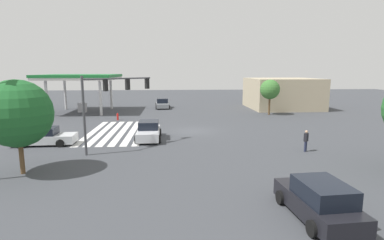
% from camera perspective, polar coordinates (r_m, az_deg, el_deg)
% --- Properties ---
extents(ground_plane, '(125.22, 125.22, 0.00)m').
position_cam_1_polar(ground_plane, '(29.67, 0.00, -2.08)').
color(ground_plane, '#3D3F44').
extents(crosswalk_markings, '(11.65, 5.35, 0.01)m').
position_cam_1_polar(crosswalk_markings, '(30.08, -14.00, -2.20)').
color(crosswalk_markings, silver).
rests_on(crosswalk_markings, ground_plane).
extents(traffic_signal_mast, '(4.41, 4.41, 5.57)m').
position_cam_1_polar(traffic_signal_mast, '(23.04, -15.23, 4.69)').
color(traffic_signal_mast, '#47474C').
rests_on(traffic_signal_mast, ground_plane).
extents(car_0, '(4.47, 2.17, 1.57)m').
position_cam_1_polar(car_0, '(26.25, -8.26, -2.10)').
color(car_0, silver).
rests_on(car_0, ground_plane).
extents(car_1, '(2.24, 4.90, 1.42)m').
position_cam_1_polar(car_1, '(26.87, -26.59, -2.84)').
color(car_1, silver).
rests_on(car_1, ground_plane).
extents(car_2, '(4.65, 2.34, 1.53)m').
position_cam_1_polar(car_2, '(47.81, -5.67, 3.14)').
color(car_2, gray).
rests_on(car_2, ground_plane).
extents(car_3, '(4.49, 2.33, 1.62)m').
position_cam_1_polar(car_3, '(13.47, 22.98, -13.99)').
color(car_3, black).
rests_on(car_3, ground_plane).
extents(gas_station_canopy, '(10.04, 10.04, 5.34)m').
position_cam_1_polar(gas_station_canopy, '(45.26, -20.48, 7.49)').
color(gas_station_canopy, silver).
rests_on(gas_station_canopy, ground_plane).
extents(corner_building, '(10.14, 10.14, 4.67)m').
position_cam_1_polar(corner_building, '(49.49, 16.76, 4.89)').
color(corner_building, tan).
rests_on(corner_building, ground_plane).
extents(pedestrian, '(0.41, 0.41, 1.59)m').
position_cam_1_polar(pedestrian, '(23.60, 20.88, -3.55)').
color(pedestrian, '#232842').
rests_on(pedestrian, ground_plane).
extents(tree_corner_a, '(2.61, 2.61, 4.72)m').
position_cam_1_polar(tree_corner_a, '(41.34, 14.63, 5.63)').
color(tree_corner_a, brown).
rests_on(tree_corner_a, ground_plane).
extents(tree_corner_b, '(3.84, 3.84, 5.45)m').
position_cam_1_polar(tree_corner_b, '(19.51, -30.30, 1.07)').
color(tree_corner_b, brown).
rests_on(tree_corner_b, ground_plane).
extents(fire_hydrant, '(0.22, 0.22, 0.86)m').
position_cam_1_polar(fire_hydrant, '(37.09, -13.98, 0.64)').
color(fire_hydrant, red).
rests_on(fire_hydrant, ground_plane).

